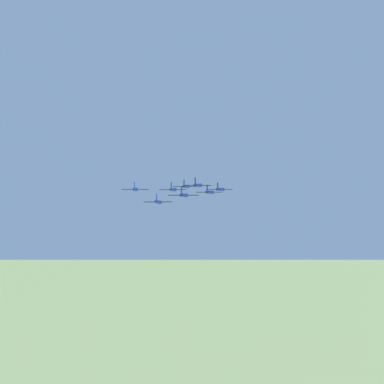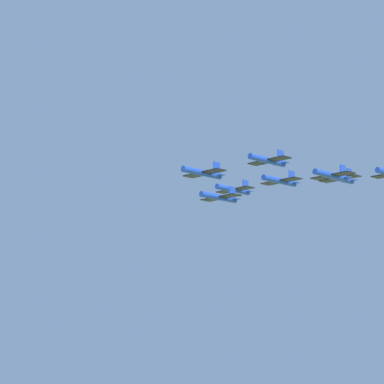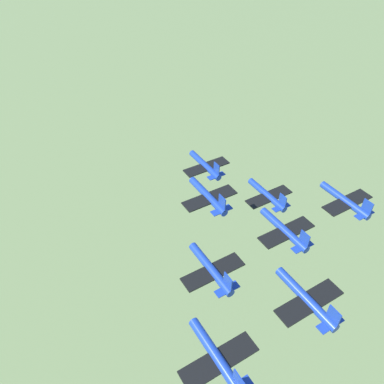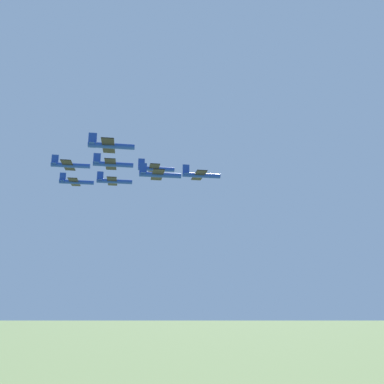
{
  "view_description": "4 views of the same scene",
  "coord_description": "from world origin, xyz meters",
  "px_view_note": "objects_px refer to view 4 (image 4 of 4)",
  "views": [
    {
      "loc": [
        -158.05,
        -109.57,
        130.43
      ],
      "look_at": [
        -29.1,
        -18.33,
        129.89
      ],
      "focal_mm": 50.0,
      "sensor_mm": 36.0,
      "label": 1
    },
    {
      "loc": [
        -30.2,
        -174.85,
        94.35
      ],
      "look_at": [
        -35.52,
        -19.86,
        125.29
      ],
      "focal_mm": 85.0,
      "sensor_mm": 36.0,
      "label": 2
    },
    {
      "loc": [
        20.24,
        -6.44,
        168.43
      ],
      "look_at": [
        -29.94,
        -20.08,
        125.41
      ],
      "focal_mm": 35.0,
      "sensor_mm": 36.0,
      "label": 3
    },
    {
      "loc": [
        -82.94,
        52.7,
        104.31
      ],
      "look_at": [
        -31.25,
        -18.4,
        125.15
      ],
      "focal_mm": 35.0,
      "sensor_mm": 36.0,
      "label": 4
    }
  ],
  "objects_px": {
    "jet_4": "(112,164)",
    "jet_2": "(159,175)",
    "jet_3": "(113,181)",
    "jet_5": "(110,146)",
    "jet_0": "(200,175)",
    "jet_6": "(75,182)",
    "jet_7": "(69,165)",
    "jet_1": "(155,169)"
  },
  "relations": [
    {
      "from": "jet_4",
      "to": "jet_2",
      "type": "bearing_deg",
      "value": 59.53
    },
    {
      "from": "jet_3",
      "to": "jet_5",
      "type": "height_order",
      "value": "jet_5"
    },
    {
      "from": "jet_5",
      "to": "jet_4",
      "type": "bearing_deg",
      "value": 180.0
    },
    {
      "from": "jet_0",
      "to": "jet_5",
      "type": "bearing_deg",
      "value": -59.53
    },
    {
      "from": "jet_3",
      "to": "jet_4",
      "type": "xyz_separation_m",
      "value": [
        -8.83,
        8.56,
        0.84
      ]
    },
    {
      "from": "jet_0",
      "to": "jet_6",
      "type": "distance_m",
      "value": 36.42
    },
    {
      "from": "jet_6",
      "to": "jet_5",
      "type": "bearing_deg",
      "value": 18.78
    },
    {
      "from": "jet_6",
      "to": "jet_2",
      "type": "bearing_deg",
      "value": 40.36
    },
    {
      "from": "jet_3",
      "to": "jet_7",
      "type": "distance_m",
      "value": 12.28
    },
    {
      "from": "jet_0",
      "to": "jet_2",
      "type": "xyz_separation_m",
      "value": [
        2.86,
        11.78,
        -2.13
      ]
    },
    {
      "from": "jet_7",
      "to": "jet_6",
      "type": "bearing_deg",
      "value": 180.0
    },
    {
      "from": "jet_4",
      "to": "jet_6",
      "type": "relative_size",
      "value": 1.0
    },
    {
      "from": "jet_4",
      "to": "jet_5",
      "type": "relative_size",
      "value": 1.0
    },
    {
      "from": "jet_5",
      "to": "jet_2",
      "type": "bearing_deg",
      "value": 120.47
    },
    {
      "from": "jet_2",
      "to": "jet_6",
      "type": "xyz_separation_m",
      "value": [
        32.21,
        -2.1,
        3.84
      ]
    },
    {
      "from": "jet_1",
      "to": "jet_3",
      "type": "xyz_separation_m",
      "value": [
        11.69,
        3.23,
        -2.14
      ]
    },
    {
      "from": "jet_5",
      "to": "jet_7",
      "type": "height_order",
      "value": "jet_7"
    },
    {
      "from": "jet_4",
      "to": "jet_7",
      "type": "relative_size",
      "value": 1.0
    },
    {
      "from": "jet_1",
      "to": "jet_6",
      "type": "xyz_separation_m",
      "value": [
        23.38,
        6.46,
        -1.21
      ]
    },
    {
      "from": "jet_6",
      "to": "jet_7",
      "type": "xyz_separation_m",
      "value": [
        -8.83,
        8.56,
        1.02
      ]
    },
    {
      "from": "jet_0",
      "to": "jet_4",
      "type": "xyz_separation_m",
      "value": [
        14.54,
        15.01,
        1.63
      ]
    },
    {
      "from": "jet_2",
      "to": "jet_0",
      "type": "bearing_deg",
      "value": 120.47
    },
    {
      "from": "jet_1",
      "to": "jet_7",
      "type": "height_order",
      "value": "jet_1"
    },
    {
      "from": "jet_1",
      "to": "jet_4",
      "type": "xyz_separation_m",
      "value": [
        2.86,
        11.78,
        -1.3
      ]
    },
    {
      "from": "jet_2",
      "to": "jet_3",
      "type": "relative_size",
      "value": 1.0
    },
    {
      "from": "jet_5",
      "to": "jet_6",
      "type": "bearing_deg",
      "value": -161.22
    },
    {
      "from": "jet_1",
      "to": "jet_0",
      "type": "bearing_deg",
      "value": 59.53
    },
    {
      "from": "jet_4",
      "to": "jet_5",
      "type": "xyz_separation_m",
      "value": [
        -8.83,
        8.56,
        0.08
      ]
    },
    {
      "from": "jet_5",
      "to": "jet_7",
      "type": "distance_m",
      "value": 21.22
    },
    {
      "from": "jet_5",
      "to": "jet_6",
      "type": "height_order",
      "value": "jet_6"
    },
    {
      "from": "jet_3",
      "to": "jet_1",
      "type": "bearing_deg",
      "value": 59.53
    },
    {
      "from": "jet_3",
      "to": "jet_4",
      "type": "relative_size",
      "value": 1.0
    },
    {
      "from": "jet_7",
      "to": "jet_5",
      "type": "bearing_deg",
      "value": 29.54
    },
    {
      "from": "jet_3",
      "to": "jet_7",
      "type": "bearing_deg",
      "value": -59.53
    },
    {
      "from": "jet_4",
      "to": "jet_1",
      "type": "bearing_deg",
      "value": 120.47
    },
    {
      "from": "jet_3",
      "to": "jet_4",
      "type": "height_order",
      "value": "jet_4"
    },
    {
      "from": "jet_2",
      "to": "jet_7",
      "type": "height_order",
      "value": "jet_7"
    },
    {
      "from": "jet_2",
      "to": "jet_6",
      "type": "bearing_deg",
      "value": -139.64
    },
    {
      "from": "jet_3",
      "to": "jet_6",
      "type": "height_order",
      "value": "jet_6"
    },
    {
      "from": "jet_7",
      "to": "jet_2",
      "type": "bearing_deg",
      "value": 59.53
    },
    {
      "from": "jet_3",
      "to": "jet_5",
      "type": "xyz_separation_m",
      "value": [
        -17.66,
        17.11,
        0.92
      ]
    },
    {
      "from": "jet_3",
      "to": "jet_6",
      "type": "xyz_separation_m",
      "value": [
        11.69,
        3.23,
        0.93
      ]
    }
  ]
}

